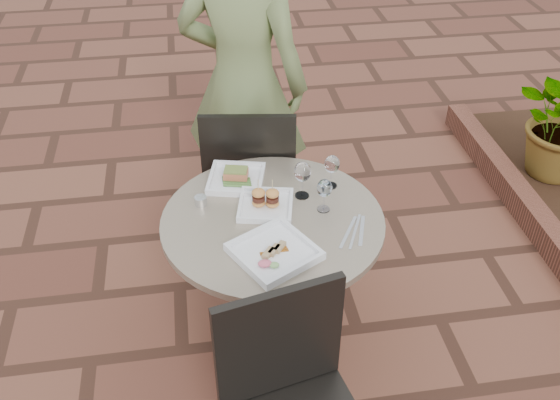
{
  "coord_description": "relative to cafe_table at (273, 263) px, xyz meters",
  "views": [
    {
      "loc": [
        -0.25,
        -1.92,
        2.3
      ],
      "look_at": [
        0.04,
        0.0,
        0.82
      ],
      "focal_mm": 40.0,
      "sensor_mm": 36.0,
      "label": 1
    }
  ],
  "objects": [
    {
      "name": "ground",
      "position": [
        -0.01,
        -0.0,
        -0.48
      ],
      "size": [
        60.0,
        60.0,
        0.0
      ],
      "primitive_type": "plane",
      "color": "brown",
      "rests_on": "ground"
    },
    {
      "name": "cafe_table",
      "position": [
        0.0,
        0.0,
        0.0
      ],
      "size": [
        0.9,
        0.9,
        0.73
      ],
      "color": "gray",
      "rests_on": "ground"
    },
    {
      "name": "chair_far",
      "position": [
        -0.03,
        0.59,
        0.07
      ],
      "size": [
        0.5,
        0.5,
        0.93
      ],
      "rotation": [
        0.0,
        0.0,
        3.0
      ],
      "color": "black",
      "rests_on": "ground"
    },
    {
      "name": "chair_near",
      "position": [
        -0.04,
        -0.7,
        0.07
      ],
      "size": [
        0.53,
        0.53,
        0.93
      ],
      "rotation": [
        0.0,
        0.0,
        0.22
      ],
      "color": "black",
      "rests_on": "ground"
    },
    {
      "name": "diner",
      "position": [
        -0.02,
        0.86,
        0.41
      ],
      "size": [
        0.77,
        0.66,
        1.79
      ],
      "primitive_type": "imported",
      "rotation": [
        0.0,
        0.0,
        2.71
      ],
      "color": "#5F6F3D",
      "rests_on": "ground"
    },
    {
      "name": "plate_salmon",
      "position": [
        -0.12,
        0.28,
        0.26
      ],
      "size": [
        0.28,
        0.28,
        0.06
      ],
      "rotation": [
        0.0,
        0.0,
        -0.23
      ],
      "color": "white",
      "rests_on": "cafe_table"
    },
    {
      "name": "plate_sliders",
      "position": [
        -0.02,
        0.07,
        0.27
      ],
      "size": [
        0.26,
        0.26,
        0.14
      ],
      "rotation": [
        0.0,
        0.0,
        -0.21
      ],
      "color": "white",
      "rests_on": "cafe_table"
    },
    {
      "name": "plate_tuna",
      "position": [
        -0.03,
        -0.22,
        0.26
      ],
      "size": [
        0.37,
        0.37,
        0.03
      ],
      "rotation": [
        0.0,
        0.0,
        0.5
      ],
      "color": "white",
      "rests_on": "cafe_table"
    },
    {
      "name": "wine_glass_right",
      "position": [
        0.21,
        0.03,
        0.35
      ],
      "size": [
        0.06,
        0.06,
        0.15
      ],
      "color": "white",
      "rests_on": "cafe_table"
    },
    {
      "name": "wine_glass_mid",
      "position": [
        0.14,
        0.13,
        0.36
      ],
      "size": [
        0.07,
        0.07,
        0.17
      ],
      "color": "white",
      "rests_on": "cafe_table"
    },
    {
      "name": "wine_glass_far",
      "position": [
        0.28,
        0.18,
        0.35
      ],
      "size": [
        0.06,
        0.06,
        0.15
      ],
      "color": "white",
      "rests_on": "cafe_table"
    },
    {
      "name": "steel_ramekin",
      "position": [
        -0.28,
        0.14,
        0.27
      ],
      "size": [
        0.07,
        0.07,
        0.04
      ],
      "primitive_type": "cylinder",
      "rotation": [
        0.0,
        0.0,
        -0.42
      ],
      "color": "silver",
      "rests_on": "cafe_table"
    },
    {
      "name": "cutlery_set",
      "position": [
        0.31,
        -0.13,
        0.25
      ],
      "size": [
        0.17,
        0.24,
        0.0
      ],
      "primitive_type": null,
      "rotation": [
        0.0,
        0.0,
        -0.39
      ],
      "color": "silver",
      "rests_on": "cafe_table"
    },
    {
      "name": "planter_curb",
      "position": [
        1.59,
        0.3,
        -0.41
      ],
      "size": [
        0.12,
        3.0,
        0.15
      ],
      "primitive_type": "cube",
      "color": "brown",
      "rests_on": "ground"
    }
  ]
}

